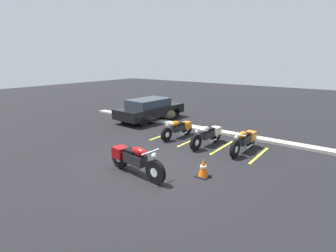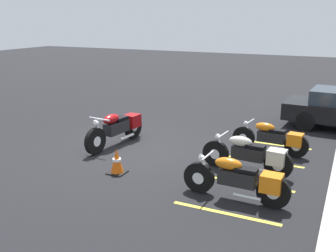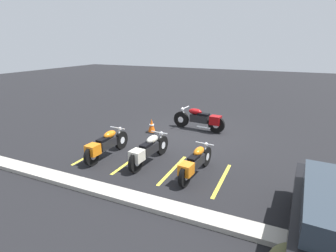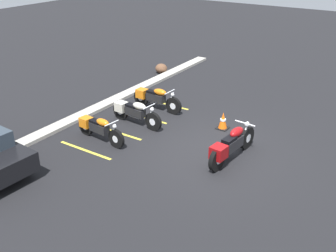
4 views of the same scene
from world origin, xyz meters
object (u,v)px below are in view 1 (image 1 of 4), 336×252
parked_bike_0 (179,128)px  parked_bike_2 (245,140)px  car_black (150,109)px  landscape_rock_1 (169,115)px  parked_bike_1 (208,135)px  motorcycle_maroon_featured (134,159)px  traffic_cone (203,168)px

parked_bike_0 → parked_bike_2: size_ratio=0.94×
car_black → landscape_rock_1: 1.19m
parked_bike_1 → landscape_rock_1: parked_bike_1 is taller
car_black → landscape_rock_1: size_ratio=5.26×
parked_bike_0 → car_black: (-3.38, 1.88, 0.25)m
landscape_rock_1 → motorcycle_maroon_featured: bearing=-61.5°
car_black → parked_bike_2: bearing=-103.0°
parked_bike_1 → traffic_cone: bearing=30.2°
parked_bike_1 → traffic_cone: size_ratio=3.63×
motorcycle_maroon_featured → landscape_rock_1: (-3.72, 6.84, -0.20)m
landscape_rock_1 → traffic_cone: 7.97m
motorcycle_maroon_featured → parked_bike_0: (-1.15, 4.17, -0.07)m
motorcycle_maroon_featured → car_black: size_ratio=0.55×
motorcycle_maroon_featured → parked_bike_1: motorcycle_maroon_featured is taller
parked_bike_2 → car_black: size_ratio=0.50×
motorcycle_maroon_featured → landscape_rock_1: bearing=124.4°
parked_bike_1 → car_black: (-5.02, 2.09, 0.22)m
motorcycle_maroon_featured → landscape_rock_1: size_ratio=2.90×
motorcycle_maroon_featured → parked_bike_2: 4.61m
landscape_rock_1 → parked_bike_1: bearing=-34.4°
car_black → parked_bike_1: bearing=-109.3°
motorcycle_maroon_featured → parked_bike_0: motorcycle_maroon_featured is taller
motorcycle_maroon_featured → car_black: (-4.53, 6.05, 0.17)m
parked_bike_1 → landscape_rock_1: bearing=-120.0°
parked_bike_0 → parked_bike_1: 1.65m
parked_bike_0 → traffic_cone: bearing=50.7°
parked_bike_1 → parked_bike_0: bearing=-92.7°
parked_bike_1 → car_black: 5.44m
landscape_rock_1 → traffic_cone: landscape_rock_1 is taller
parked_bike_1 → car_black: size_ratio=0.50×
parked_bike_0 → car_black: bearing=-113.2°
motorcycle_maroon_featured → parked_bike_2: (2.02, 4.14, -0.05)m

